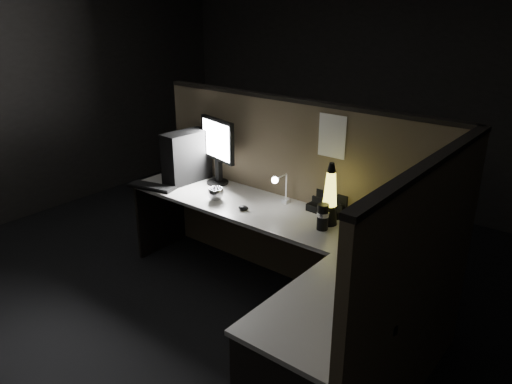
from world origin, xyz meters
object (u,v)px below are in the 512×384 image
Objects in this scene: pc_tower at (187,157)px; monitor at (218,145)px; lava_lamp at (330,199)px; desk_phone at (368,320)px; keyboard at (152,187)px.

monitor is at bearing 31.98° from pc_tower.
desk_phone is at bearing -50.09° from lava_lamp.
keyboard is at bearing 179.40° from desk_phone.
monitor is at bearing 173.76° from lava_lamp.
pc_tower is 0.40m from keyboard.
keyboard is at bearing -168.29° from lava_lamp.
monitor is 1.24× the size of lava_lamp.
keyboard is 1.62× the size of desk_phone.
lava_lamp is at bearing 7.59° from monitor.
pc_tower is 1.05× the size of keyboard.
monitor is at bearing 37.39° from keyboard.
monitor reaches higher than lava_lamp.
monitor is 0.66m from keyboard.
lava_lamp is 1.22m from desk_phone.
lava_lamp is (1.43, -0.00, -0.03)m from pc_tower.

